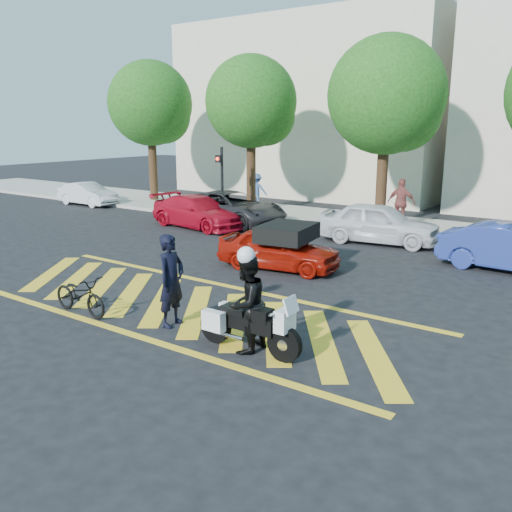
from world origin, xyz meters
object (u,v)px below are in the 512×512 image
Objects in this scene: parked_far_left at (88,194)px; parked_mid_right at (379,223)px; officer_bike at (171,281)px; parked_mid_left at (231,208)px; police_motorcycle at (247,324)px; officer_moto at (246,304)px; parked_left at (198,212)px; bicycle at (80,295)px; red_convertible at (279,248)px.

parked_mid_right is at bearing -90.55° from parked_far_left.
officer_bike is 11.91m from parked_mid_left.
police_motorcycle is at bearing -177.70° from parked_mid_right.
parked_far_left reaches higher than police_motorcycle.
officer_moto is 12.75m from parked_left.
parked_mid_right is at bearing 98.96° from police_motorcycle.
bicycle is 11.20m from parked_mid_right.
red_convertible is at bearing 161.46° from parked_mid_right.
officer_bike reaches higher than bicycle.
parked_mid_right is at bearing -86.13° from parked_mid_left.
officer_moto is at bearing -177.78° from parked_mid_right.
bicycle is 17.43m from parked_far_left.
officer_moto reaches higher than red_convertible.
parked_left is (-6.94, 8.82, -0.34)m from officer_bike.
police_motorcycle is 0.45× the size of parked_mid_left.
parked_left is at bearing 32.29° from officer_bike.
officer_bike is 2.09m from officer_moto.
parked_left is at bearing 134.68° from police_motorcycle.
officer_bike reaches higher than officer_moto.
parked_far_left is at bearing 149.40° from police_motorcycle.
parked_mid_right reaches higher than parked_far_left.
red_convertible is at bearing -153.54° from officer_moto.
red_convertible is (-0.64, 5.19, -0.37)m from officer_bike.
parked_mid_left is (0.70, 1.32, 0.05)m from parked_left.
parked_mid_left reaches higher than police_motorcycle.
parked_mid_right reaches higher than bicycle.
parked_far_left is (-13.60, 10.90, 0.14)m from bicycle.
bicycle is 0.76× the size of police_motorcycle.
parked_left is 0.89× the size of parked_mid_left.
parked_left is 1.50m from parked_mid_left.
police_motorcycle is 0.53× the size of parked_mid_right.
parked_far_left is 0.83× the size of parked_mid_right.
parked_far_left is at bearing 87.74° from parked_left.
red_convertible is (1.55, 5.87, 0.17)m from bicycle.
officer_moto is at bearing -120.75° from parked_far_left.
parked_far_left is 9.56m from parked_mid_left.
parked_mid_right reaches higher than parked_left.
police_motorcycle is 0.50× the size of parked_left.
officer_bike is 0.46× the size of parked_mid_right.
parked_far_left reaches higher than bicycle.
red_convertible is 0.85× the size of parked_mid_right.
officer_bike is at bearing 170.79° from parked_mid_right.
red_convertible is 1.02× the size of parked_far_left.
parked_mid_left is at bearing 40.25° from red_convertible.
parked_far_left is (-17.87, 10.40, -0.35)m from officer_moto.
officer_bike is at bearing -145.22° from parked_mid_left.
officer_bike reaches higher than parked_left.
parked_mid_right is at bearing -8.02° from officer_bike.
red_convertible is 7.47m from parked_mid_left.
parked_far_left is at bearing 82.93° from parked_mid_right.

